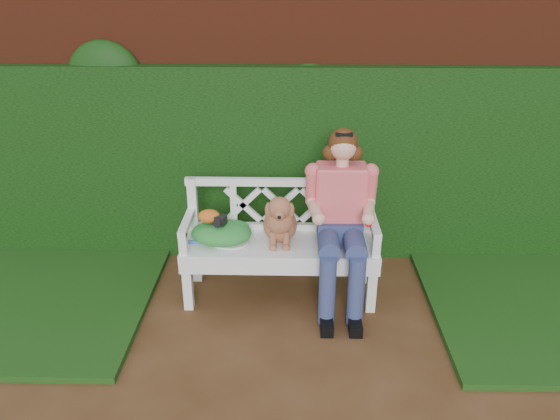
{
  "coord_description": "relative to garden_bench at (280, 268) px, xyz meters",
  "views": [
    {
      "loc": [
        0.02,
        -2.78,
        2.45
      ],
      "look_at": [
        -0.07,
        0.97,
        0.75
      ],
      "focal_mm": 35.0,
      "sensor_mm": 36.0,
      "label": 1
    }
  ],
  "objects": [
    {
      "name": "baseball_glove",
      "position": [
        -0.54,
        -0.0,
        0.45
      ],
      "size": [
        0.18,
        0.14,
        0.11
      ],
      "primitive_type": "ellipsoid",
      "rotation": [
        0.0,
        0.0,
        0.1
      ],
      "color": "#C0591B",
      "rests_on": "green_bag"
    },
    {
      "name": "dog",
      "position": [
        -0.0,
        -0.0,
        0.45
      ],
      "size": [
        0.4,
        0.46,
        0.42
      ],
      "primitive_type": null,
      "rotation": [
        0.0,
        0.0,
        -0.36
      ],
      "color": "#B65D2B",
      "rests_on": "garden_bench"
    },
    {
      "name": "seated_woman",
      "position": [
        0.45,
        -0.02,
        0.43
      ],
      "size": [
        0.68,
        0.83,
        1.34
      ],
      "primitive_type": null,
      "rotation": [
        0.0,
        0.0,
        0.15
      ],
      "color": "#FC4F83",
      "rests_on": "ground"
    },
    {
      "name": "green_bag",
      "position": [
        -0.45,
        -0.01,
        0.32
      ],
      "size": [
        0.56,
        0.49,
        0.16
      ],
      "primitive_type": null,
      "rotation": [
        0.0,
        0.0,
        0.32
      ],
      "color": "#1E9A18",
      "rests_on": "garden_bench"
    },
    {
      "name": "garden_bench",
      "position": [
        0.0,
        0.0,
        0.0
      ],
      "size": [
        1.6,
        0.66,
        0.48
      ],
      "primitive_type": null,
      "rotation": [
        0.0,
        0.0,
        0.04
      ],
      "color": "white",
      "rests_on": "ground"
    },
    {
      "name": "ground",
      "position": [
        0.07,
        -0.97,
        -0.24
      ],
      "size": [
        60.0,
        60.0,
        0.0
      ],
      "primitive_type": "plane",
      "color": "#3F2511"
    },
    {
      "name": "ivy_hedge",
      "position": [
        0.07,
        0.71,
        0.61
      ],
      "size": [
        10.0,
        0.18,
        1.7
      ],
      "primitive_type": "cube",
      "color": "#194E13",
      "rests_on": "ground"
    },
    {
      "name": "tennis_racket",
      "position": [
        -0.41,
        -0.05,
        0.25
      ],
      "size": [
        0.58,
        0.43,
        0.03
      ],
      "primitive_type": null,
      "rotation": [
        0.0,
        0.0,
        0.43
      ],
      "color": "white",
      "rests_on": "garden_bench"
    },
    {
      "name": "camera_item",
      "position": [
        -0.46,
        -0.02,
        0.43
      ],
      "size": [
        0.13,
        0.11,
        0.07
      ],
      "primitive_type": "cube",
      "rotation": [
        0.0,
        0.0,
        -0.34
      ],
      "color": "black",
      "rests_on": "green_bag"
    },
    {
      "name": "brick_wall",
      "position": [
        0.07,
        0.93,
        0.86
      ],
      "size": [
        10.0,
        0.3,
        2.2
      ],
      "primitive_type": "cube",
      "color": "#5A2211",
      "rests_on": "ground"
    }
  ]
}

